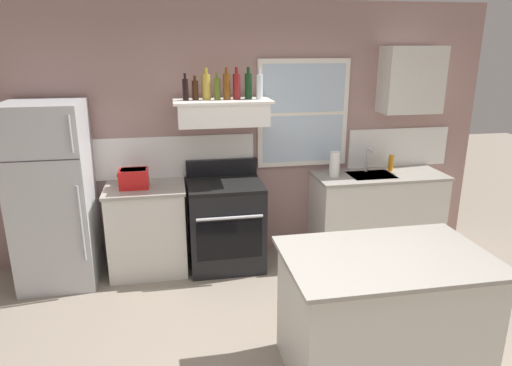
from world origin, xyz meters
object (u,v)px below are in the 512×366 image
(bottle_olive_oil_square, at_px, (217,89))
(dish_soap_bottle, at_px, (391,163))
(paper_towel_roll, at_px, (335,164))
(stove_range, at_px, (226,224))
(toaster, at_px, (134,178))
(bottle_balsamic_dark, at_px, (185,89))
(bottle_dark_green_wine, at_px, (248,86))
(refrigerator, at_px, (53,196))
(kitchen_island, at_px, (382,314))
(bottle_brown_stout, at_px, (195,90))
(bottle_clear_tall, at_px, (259,86))
(bottle_amber_wine, at_px, (227,86))
(bottle_red_label_wine, at_px, (237,86))
(bottle_champagne_gold_foil, at_px, (206,86))

(bottle_olive_oil_square, relative_size, dish_soap_bottle, 1.43)
(paper_towel_roll, bearing_deg, stove_range, -178.19)
(toaster, xyz_separation_m, bottle_balsamic_dark, (0.54, 0.07, 0.84))
(toaster, xyz_separation_m, bottle_dark_green_wine, (1.16, 0.09, 0.87))
(paper_towel_roll, bearing_deg, dish_soap_bottle, 8.16)
(paper_towel_roll, bearing_deg, refrigerator, -178.78)
(stove_range, relative_size, paper_towel_roll, 4.04)
(paper_towel_roll, distance_m, kitchen_island, 2.00)
(stove_range, height_order, kitchen_island, stove_range)
(bottle_brown_stout, xyz_separation_m, bottle_clear_tall, (0.63, -0.05, 0.03))
(bottle_amber_wine, height_order, bottle_red_label_wine, same)
(bottle_red_label_wine, relative_size, paper_towel_roll, 1.15)
(bottle_balsamic_dark, xyz_separation_m, dish_soap_bottle, (2.23, 0.06, -0.85))
(dish_soap_bottle, relative_size, kitchen_island, 0.13)
(bottle_balsamic_dark, xyz_separation_m, bottle_amber_wine, (0.40, -0.00, 0.02))
(bottle_olive_oil_square, xyz_separation_m, dish_soap_bottle, (1.93, 0.06, -0.85))
(kitchen_island, bearing_deg, bottle_brown_stout, 120.25)
(refrigerator, distance_m, bottle_olive_oil_square, 1.87)
(paper_towel_roll, height_order, dish_soap_bottle, paper_towel_roll)
(stove_range, relative_size, bottle_clear_tall, 3.63)
(toaster, distance_m, bottle_brown_stout, 1.05)
(bottle_brown_stout, bearing_deg, bottle_champagne_gold_foil, -6.62)
(bottle_olive_oil_square, height_order, dish_soap_bottle, bottle_olive_oil_square)
(bottle_balsamic_dark, bearing_deg, refrigerator, -175.68)
(stove_range, height_order, bottle_dark_green_wine, bottle_dark_green_wine)
(toaster, distance_m, bottle_champagne_gold_foil, 1.14)
(stove_range, relative_size, bottle_amber_wine, 3.49)
(bottle_dark_green_wine, height_order, paper_towel_roll, bottle_dark_green_wine)
(refrigerator, bearing_deg, kitchen_island, -35.77)
(bottle_red_label_wine, relative_size, dish_soap_bottle, 1.73)
(bottle_brown_stout, height_order, dish_soap_bottle, bottle_brown_stout)
(bottle_dark_green_wine, bearing_deg, bottle_olive_oil_square, -176.43)
(bottle_brown_stout, distance_m, bottle_amber_wine, 0.31)
(bottle_olive_oil_square, height_order, bottle_dark_green_wine, bottle_dark_green_wine)
(bottle_clear_tall, bearing_deg, toaster, -177.92)
(bottle_champagne_gold_foil, distance_m, kitchen_island, 2.62)
(bottle_brown_stout, relative_size, bottle_clear_tall, 0.77)
(toaster, distance_m, kitchen_island, 2.63)
(dish_soap_bottle, bearing_deg, bottle_champagne_gold_foil, -178.83)
(bottle_amber_wine, height_order, kitchen_island, bottle_amber_wine)
(bottle_brown_stout, bearing_deg, bottle_dark_green_wine, -1.19)
(stove_range, xyz_separation_m, dish_soap_bottle, (1.88, 0.14, 0.54))
(refrigerator, relative_size, bottle_amber_wine, 5.68)
(dish_soap_bottle, bearing_deg, stove_range, -175.82)
(bottle_brown_stout, relative_size, dish_soap_bottle, 1.29)
(dish_soap_bottle, distance_m, kitchen_island, 2.29)
(bottle_brown_stout, bearing_deg, bottle_amber_wine, -6.53)
(toaster, xyz_separation_m, bottle_olive_oil_square, (0.85, 0.07, 0.84))
(bottle_brown_stout, bearing_deg, kitchen_island, -59.75)
(bottle_balsamic_dark, xyz_separation_m, bottle_clear_tall, (0.72, -0.02, 0.02))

